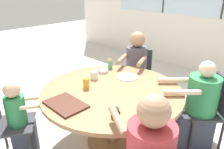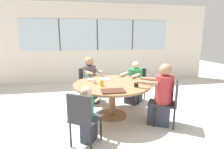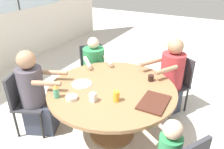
# 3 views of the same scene
# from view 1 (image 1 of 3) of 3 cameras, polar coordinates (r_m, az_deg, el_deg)

# --- Properties ---
(ground_plane) EXTENTS (16.00, 16.00, 0.00)m
(ground_plane) POSITION_cam_1_polar(r_m,az_deg,el_deg) (2.82, 0.00, -17.00)
(ground_plane) COLOR beige
(wall_back_with_windows) EXTENTS (8.40, 0.08, 2.80)m
(wall_back_with_windows) POSITION_cam_1_polar(r_m,az_deg,el_deg) (4.81, 27.25, 15.80)
(wall_back_with_windows) COLOR silver
(wall_back_with_windows) RESTS_ON ground_plane
(dining_table) EXTENTS (1.57, 1.57, 0.71)m
(dining_table) POSITION_cam_1_polar(r_m,az_deg,el_deg) (2.48, 0.00, -6.37)
(dining_table) COLOR olive
(dining_table) RESTS_ON ground_plane
(chair_for_woman_green_shirt) EXTENTS (0.57, 0.57, 0.85)m
(chair_for_woman_green_shirt) POSITION_cam_1_polar(r_m,az_deg,el_deg) (2.78, 24.75, -7.40)
(chair_for_woman_green_shirt) COLOR #333338
(chair_for_woman_green_shirt) RESTS_ON ground_plane
(chair_for_man_blue_shirt) EXTENTS (0.53, 0.53, 0.85)m
(chair_for_man_blue_shirt) POSITION_cam_1_polar(r_m,az_deg,el_deg) (3.52, 6.83, 0.89)
(chair_for_man_blue_shirt) COLOR #333338
(chair_for_man_blue_shirt) RESTS_ON ground_plane
(chair_for_toddler) EXTENTS (0.55, 0.55, 0.85)m
(chair_for_toddler) POSITION_cam_1_polar(r_m,az_deg,el_deg) (2.57, -26.46, -10.33)
(chair_for_toddler) COLOR #333338
(chair_for_toddler) RESTS_ON ground_plane
(person_woman_green_shirt) EXTENTS (0.68, 0.68, 1.04)m
(person_woman_green_shirt) POSITION_cam_1_polar(r_m,az_deg,el_deg) (2.74, 21.29, -8.41)
(person_woman_green_shirt) COLOR #333847
(person_woman_green_shirt) RESTS_ON ground_plane
(person_man_blue_shirt) EXTENTS (0.51, 0.64, 1.16)m
(person_man_blue_shirt) POSITION_cam_1_polar(r_m,az_deg,el_deg) (3.36, 6.13, 0.35)
(person_man_blue_shirt) COLOR #333847
(person_man_blue_shirt) RESTS_ON ground_plane
(person_toddler) EXTENTS (0.37, 0.42, 0.91)m
(person_toddler) POSITION_cam_1_polar(r_m,az_deg,el_deg) (2.57, -22.74, -11.54)
(person_toddler) COLOR #333847
(person_toddler) RESTS_ON ground_plane
(food_tray_dark) EXTENTS (0.40, 0.28, 0.02)m
(food_tray_dark) POSITION_cam_1_polar(r_m,az_deg,el_deg) (2.17, -12.02, -7.62)
(food_tray_dark) COLOR #472319
(food_tray_dark) RESTS_ON dining_table
(coffee_mug) EXTENTS (0.08, 0.07, 0.08)m
(coffee_mug) POSITION_cam_1_polar(r_m,az_deg,el_deg) (1.94, 0.84, -9.90)
(coffee_mug) COLOR black
(coffee_mug) RESTS_ON dining_table
(sippy_cup) EXTENTS (0.07, 0.07, 0.16)m
(sippy_cup) POSITION_cam_1_polar(r_m,az_deg,el_deg) (3.00, -0.54, 3.09)
(sippy_cup) COLOR #4CA57F
(sippy_cup) RESTS_ON dining_table
(juice_glass) EXTENTS (0.07, 0.07, 0.12)m
(juice_glass) POSITION_cam_1_polar(r_m,az_deg,el_deg) (2.45, -6.76, -2.26)
(juice_glass) COLOR gold
(juice_glass) RESTS_ON dining_table
(milk_carton_small) EXTENTS (0.07, 0.07, 0.10)m
(milk_carton_small) POSITION_cam_1_polar(r_m,az_deg,el_deg) (2.67, -4.69, -0.27)
(milk_carton_small) COLOR silver
(milk_carton_small) RESTS_ON dining_table
(bowl_white_shallow) EXTENTS (0.13, 0.13, 0.04)m
(bowl_white_shallow) POSITION_cam_1_polar(r_m,az_deg,el_deg) (2.88, -2.30, 0.92)
(bowl_white_shallow) COLOR silver
(bowl_white_shallow) RESTS_ON dining_table
(plate_tortillas) EXTENTS (0.26, 0.26, 0.01)m
(plate_tortillas) POSITION_cam_1_polar(r_m,az_deg,el_deg) (2.74, 3.99, -0.65)
(plate_tortillas) COLOR beige
(plate_tortillas) RESTS_ON dining_table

